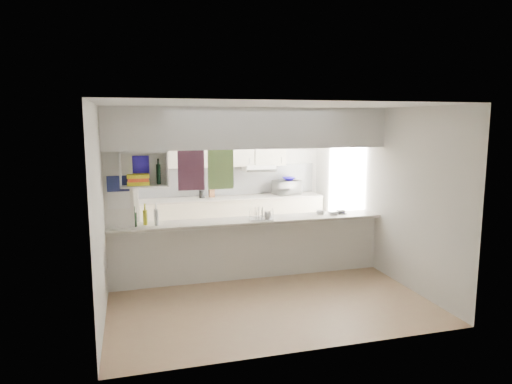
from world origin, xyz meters
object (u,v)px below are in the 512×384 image
object	(u,v)px
bowl	(289,179)
wine_bottles	(146,218)
dish_rack	(261,214)
microwave	(287,187)

from	to	relation	value
bowl	wine_bottles	bearing A→B (deg)	-143.48
dish_rack	wine_bottles	size ratio (longest dim) A/B	1.19
wine_bottles	bowl	bearing A→B (deg)	36.52
dish_rack	wine_bottles	distance (m)	1.71
bowl	dish_rack	bearing A→B (deg)	-119.13
microwave	bowl	bearing A→B (deg)	176.73
microwave	dish_rack	size ratio (longest dim) A/B	1.20
wine_bottles	dish_rack	bearing A→B (deg)	-0.84
bowl	dish_rack	world-z (taller)	bowl
wine_bottles	microwave	bearing A→B (deg)	36.79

